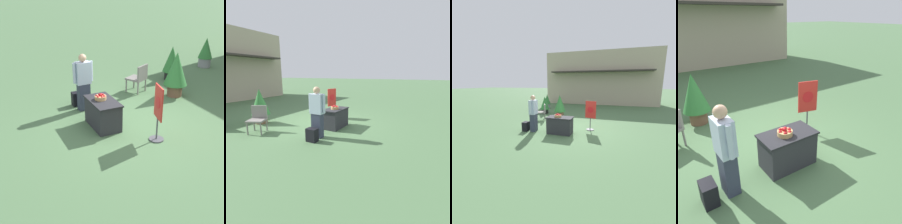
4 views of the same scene
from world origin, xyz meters
TOP-DOWN VIEW (x-y plane):
  - ground_plane at (0.00, 0.00)m, footprint 120.00×120.00m
  - storefront_building at (0.55, 10.95)m, footprint 11.31×5.07m
  - display_table at (-0.35, -0.80)m, footprint 1.14×0.65m
  - apple_basket at (-0.44, -0.83)m, footprint 0.30×0.30m
  - person_visitor at (-1.62, -0.85)m, footprint 0.28×0.61m
  - backpack at (-2.01, -0.92)m, footprint 0.24×0.34m
  - poster_board at (0.87, 0.08)m, footprint 0.51×0.36m
  - potted_plant_near_left at (-1.39, 2.23)m, footprint 0.76×0.76m

SIDE VIEW (x-z plane):
  - ground_plane at x=0.00m, z-range 0.00..0.00m
  - backpack at x=-2.01m, z-range 0.00..0.42m
  - display_table at x=-0.35m, z-range 0.00..0.74m
  - poster_board at x=0.87m, z-range 0.04..1.43m
  - apple_basket at x=-0.44m, z-range 0.73..0.89m
  - potted_plant_near_left at x=-1.39m, z-range 0.10..1.56m
  - person_visitor at x=-1.62m, z-range 0.02..1.69m
  - storefront_building at x=0.55m, z-range 0.00..5.41m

